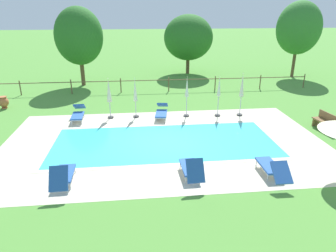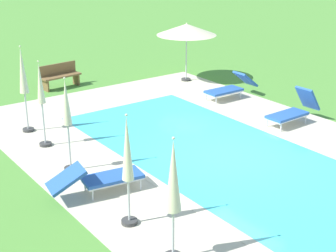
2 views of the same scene
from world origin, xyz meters
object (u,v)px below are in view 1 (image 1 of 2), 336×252
at_px(patio_umbrella_closed_row_mid_west, 109,93).
at_px(tree_far_west, 188,38).
at_px(sun_lounger_north_far, 162,111).
at_px(wooden_bench_lawn_side, 326,121).
at_px(sun_lounger_north_near_steps, 191,168).
at_px(patio_umbrella_closed_row_mid_east, 187,92).
at_px(terracotta_urn_near_fence, 4,102).
at_px(tree_centre, 299,28).
at_px(sun_lounger_north_end, 272,168).
at_px(sun_lounger_south_near_corner, 78,113).
at_px(sun_lounger_north_mid, 63,175).
at_px(patio_umbrella_closed_row_centre, 135,93).
at_px(patio_umbrella_closed_row_west, 219,91).
at_px(tree_west_mid, 79,36).
at_px(patio_umbrella_closed_row_east, 242,88).

xyz_separation_m(patio_umbrella_closed_row_mid_west, tree_far_west, (6.40, 11.94, 1.80)).
distance_m(sun_lounger_north_far, wooden_bench_lawn_side, 8.55).
height_order(sun_lounger_north_near_steps, patio_umbrella_closed_row_mid_east, patio_umbrella_closed_row_mid_east).
bearing_deg(terracotta_urn_near_fence, wooden_bench_lawn_side, -17.45).
bearing_deg(tree_centre, sun_lounger_north_end, -118.96).
xyz_separation_m(sun_lounger_south_near_corner, terracotta_urn_near_fence, (-4.88, 2.55, 0.04)).
bearing_deg(sun_lounger_north_mid, patio_umbrella_closed_row_centre, 69.57).
bearing_deg(patio_umbrella_closed_row_mid_west, sun_lounger_north_near_steps, -64.22).
xyz_separation_m(sun_lounger_north_far, patio_umbrella_closed_row_west, (3.20, -0.14, 1.09)).
height_order(sun_lounger_north_far, tree_far_west, tree_far_west).
bearing_deg(tree_far_west, tree_west_mid, -157.56).
bearing_deg(patio_umbrella_closed_row_centre, sun_lounger_north_mid, -110.43).
xyz_separation_m(terracotta_urn_near_fence, tree_far_west, (13.03, 9.45, 2.86)).
bearing_deg(sun_lounger_south_near_corner, patio_umbrella_closed_row_east, -1.92).
height_order(sun_lounger_north_end, patio_umbrella_closed_row_mid_east, patio_umbrella_closed_row_mid_east).
bearing_deg(patio_umbrella_closed_row_west, wooden_bench_lawn_side, -29.19).
relative_size(patio_umbrella_closed_row_west, patio_umbrella_closed_row_east, 0.94).
relative_size(sun_lounger_north_mid, sun_lounger_south_near_corner, 0.90).
height_order(patio_umbrella_closed_row_mid_east, patio_umbrella_closed_row_east, patio_umbrella_closed_row_east).
relative_size(sun_lounger_north_end, patio_umbrella_closed_row_centre, 0.88).
relative_size(sun_lounger_north_near_steps, tree_west_mid, 0.31).
xyz_separation_m(sun_lounger_north_near_steps, tree_centre, (12.19, 16.49, 3.77)).
bearing_deg(wooden_bench_lawn_side, sun_lounger_north_near_steps, -152.76).
distance_m(tree_far_west, tree_centre, 9.49).
bearing_deg(sun_lounger_north_end, terracotta_urn_near_fence, 143.29).
relative_size(sun_lounger_north_mid, patio_umbrella_closed_row_west, 0.80).
distance_m(patio_umbrella_closed_row_mid_west, tree_centre, 18.44).
relative_size(sun_lounger_north_mid, tree_far_west, 0.35).
xyz_separation_m(sun_lounger_north_far, tree_centre, (12.66, 9.73, 3.82)).
height_order(sun_lounger_south_near_corner, tree_centre, tree_centre).
relative_size(sun_lounger_north_end, sun_lounger_south_near_corner, 0.97).
relative_size(sun_lounger_north_mid, patio_umbrella_closed_row_centre, 0.82).
relative_size(patio_umbrella_closed_row_mid_west, patio_umbrella_closed_row_east, 0.92).
distance_m(tree_west_mid, tree_centre, 18.26).
height_order(patio_umbrella_closed_row_centre, tree_far_west, tree_far_west).
bearing_deg(wooden_bench_lawn_side, tree_far_west, 106.84).
bearing_deg(sun_lounger_north_end, patio_umbrella_closed_row_west, 91.89).
relative_size(sun_lounger_south_near_corner, wooden_bench_lawn_side, 1.34).
height_order(sun_lounger_north_near_steps, sun_lounger_north_end, sun_lounger_north_near_steps).
height_order(patio_umbrella_closed_row_mid_east, tree_far_west, tree_far_west).
relative_size(patio_umbrella_closed_row_mid_east, patio_umbrella_closed_row_east, 0.93).
xyz_separation_m(patio_umbrella_closed_row_west, terracotta_urn_near_fence, (-12.70, 2.81, -1.04)).
xyz_separation_m(sun_lounger_north_mid, patio_umbrella_closed_row_west, (7.22, 6.62, 1.05)).
bearing_deg(sun_lounger_north_far, terracotta_urn_near_fence, 164.32).
height_order(sun_lounger_north_mid, terracotta_urn_near_fence, sun_lounger_north_mid).
height_order(sun_lounger_north_end, wooden_bench_lawn_side, wooden_bench_lawn_side).
xyz_separation_m(patio_umbrella_closed_row_east, tree_west_mid, (-10.04, 8.55, 2.18)).
xyz_separation_m(patio_umbrella_closed_row_mid_west, tree_west_mid, (-2.67, 8.20, 2.32)).
xyz_separation_m(sun_lounger_north_mid, tree_far_west, (7.55, 18.87, 2.86)).
bearing_deg(tree_west_mid, patio_umbrella_closed_row_west, -44.21).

